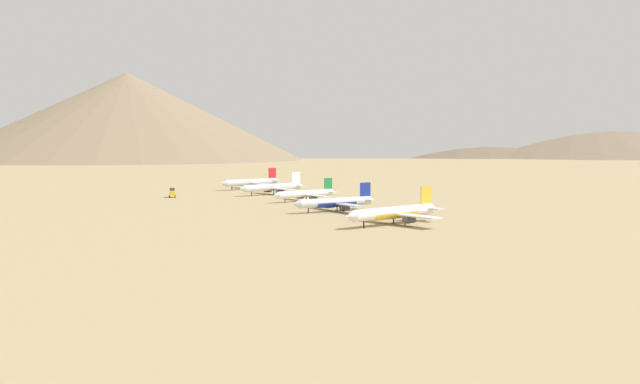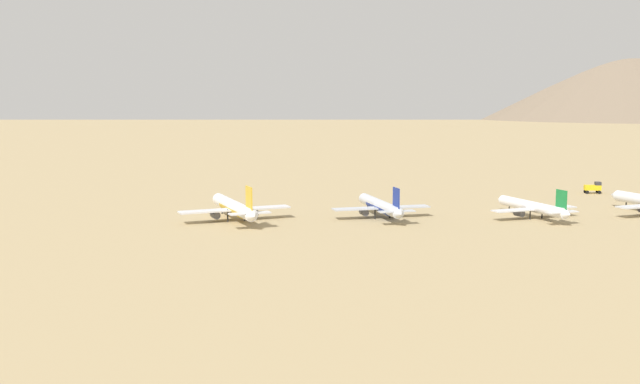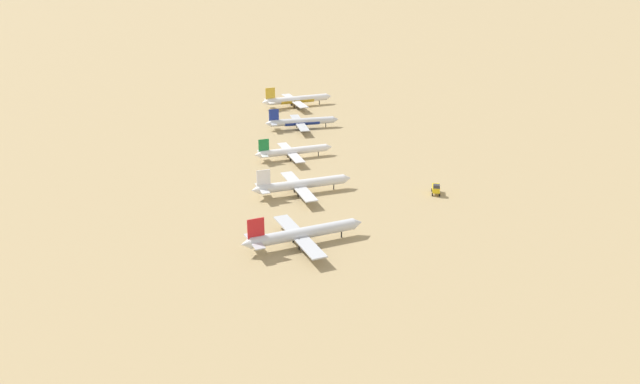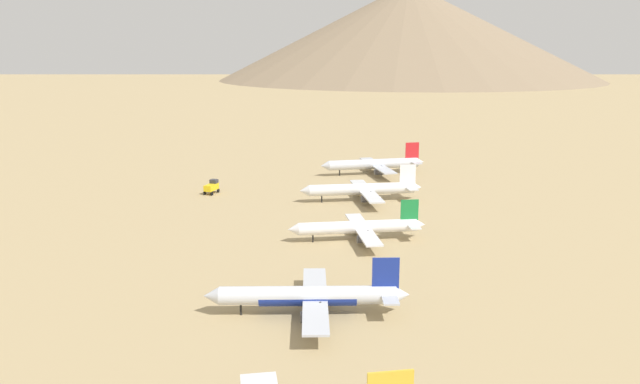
{
  "view_description": "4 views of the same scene",
  "coord_description": "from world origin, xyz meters",
  "px_view_note": "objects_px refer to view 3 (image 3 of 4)",
  "views": [
    {
      "loc": [
        122.35,
        218.88,
        22.77
      ],
      "look_at": [
        7.51,
        28.45,
        6.08
      ],
      "focal_mm": 36.16,
      "sensor_mm": 36.0,
      "label": 1
    },
    {
      "loc": [
        -177.34,
        99.9,
        32.16
      ],
      "look_at": [
        17.36,
        51.09,
        5.91
      ],
      "focal_mm": 41.37,
      "sensor_mm": 36.0,
      "label": 2
    },
    {
      "loc": [
        -44.27,
        -234.38,
        81.07
      ],
      "look_at": [
        -3.31,
        -46.02,
        3.69
      ],
      "focal_mm": 36.86,
      "sensor_mm": 36.0,
      "label": 3
    },
    {
      "loc": [
        5.75,
        128.52,
        41.28
      ],
      "look_at": [
        4.2,
        -25.74,
        5.32
      ],
      "focal_mm": 34.7,
      "sensor_mm": 36.0,
      "label": 4
    }
  ],
  "objects_px": {
    "parked_jet_2": "(293,151)",
    "service_truck": "(436,188)",
    "parked_jet_1": "(301,184)",
    "parked_jet_0": "(302,234)",
    "parked_jet_3": "(301,122)",
    "parked_jet_4": "(296,100)"
  },
  "relations": [
    {
      "from": "parked_jet_1",
      "to": "parked_jet_4",
      "type": "bearing_deg",
      "value": 80.35
    },
    {
      "from": "parked_jet_2",
      "to": "service_truck",
      "type": "relative_size",
      "value": 5.42
    },
    {
      "from": "parked_jet_4",
      "to": "service_truck",
      "type": "bearing_deg",
      "value": -78.87
    },
    {
      "from": "parked_jet_2",
      "to": "parked_jet_0",
      "type": "bearing_deg",
      "value": -98.09
    },
    {
      "from": "parked_jet_0",
      "to": "parked_jet_2",
      "type": "height_order",
      "value": "parked_jet_0"
    },
    {
      "from": "parked_jet_1",
      "to": "parked_jet_3",
      "type": "distance_m",
      "value": 76.02
    },
    {
      "from": "parked_jet_1",
      "to": "service_truck",
      "type": "xyz_separation_m",
      "value": [
        43.32,
        -9.57,
        -1.26
      ]
    },
    {
      "from": "parked_jet_2",
      "to": "parked_jet_3",
      "type": "xyz_separation_m",
      "value": [
        10.75,
        38.86,
        0.15
      ]
    },
    {
      "from": "parked_jet_0",
      "to": "parked_jet_3",
      "type": "height_order",
      "value": "parked_jet_0"
    },
    {
      "from": "parked_jet_0",
      "to": "parked_jet_3",
      "type": "bearing_deg",
      "value": 79.3
    },
    {
      "from": "parked_jet_4",
      "to": "parked_jet_0",
      "type": "bearing_deg",
      "value": -99.81
    },
    {
      "from": "parked_jet_3",
      "to": "parked_jet_1",
      "type": "bearing_deg",
      "value": -100.89
    },
    {
      "from": "parked_jet_0",
      "to": "parked_jet_1",
      "type": "bearing_deg",
      "value": 79.69
    },
    {
      "from": "parked_jet_1",
      "to": "parked_jet_4",
      "type": "xyz_separation_m",
      "value": [
        19.21,
        113.0,
        0.12
      ]
    },
    {
      "from": "parked_jet_0",
      "to": "parked_jet_4",
      "type": "distance_m",
      "value": 152.33
    },
    {
      "from": "parked_jet_0",
      "to": "parked_jet_4",
      "type": "relative_size",
      "value": 0.99
    },
    {
      "from": "parked_jet_1",
      "to": "parked_jet_2",
      "type": "xyz_separation_m",
      "value": [
        3.61,
        35.8,
        -0.36
      ]
    },
    {
      "from": "parked_jet_4",
      "to": "parked_jet_2",
      "type": "bearing_deg",
      "value": -101.42
    },
    {
      "from": "parked_jet_0",
      "to": "service_truck",
      "type": "height_order",
      "value": "parked_jet_0"
    },
    {
      "from": "parked_jet_0",
      "to": "parked_jet_3",
      "type": "relative_size",
      "value": 1.1
    },
    {
      "from": "parked_jet_1",
      "to": "service_truck",
      "type": "height_order",
      "value": "parked_jet_1"
    },
    {
      "from": "parked_jet_2",
      "to": "service_truck",
      "type": "bearing_deg",
      "value": -48.8
    }
  ]
}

